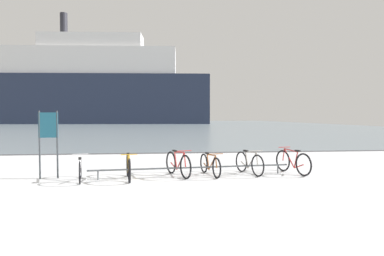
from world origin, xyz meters
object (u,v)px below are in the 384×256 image
object	(u,v)px
bicycle_2	(178,164)
bicycle_4	(249,163)
bicycle_5	(293,162)
bicycle_3	(210,165)
bicycle_0	(80,169)
info_sign	(48,133)
ferry_ship	(96,87)
bicycle_1	(128,167)

from	to	relation	value
bicycle_2	bicycle_4	size ratio (longest dim) A/B	1.06
bicycle_2	bicycle_5	xyz separation A→B (m)	(3.75, 0.09, -0.00)
bicycle_3	bicycle_4	distance (m)	1.30
bicycle_2	bicycle_3	world-z (taller)	bicycle_2
bicycle_4	bicycle_0	bearing A→B (deg)	-173.69
bicycle_2	info_sign	bearing A→B (deg)	179.44
bicycle_4	ferry_ship	bearing A→B (deg)	103.43
bicycle_4	ferry_ship	world-z (taller)	ferry_ship
bicycle_4	ferry_ship	xyz separation A→B (m)	(-17.36, 72.68, 8.53)
bicycle_0	info_sign	size ratio (longest dim) A/B	0.77
bicycle_1	bicycle_0	bearing A→B (deg)	-177.09
bicycle_1	ferry_ship	bearing A→B (deg)	100.51
info_sign	bicycle_1	bearing A→B (deg)	-9.94
bicycle_5	bicycle_3	bearing A→B (deg)	-178.69
bicycle_5	info_sign	world-z (taller)	info_sign
bicycle_1	bicycle_4	size ratio (longest dim) A/B	1.09
bicycle_2	bicycle_3	size ratio (longest dim) A/B	1.00
bicycle_2	bicycle_4	xyz separation A→B (m)	(2.30, 0.12, -0.02)
bicycle_4	info_sign	xyz separation A→B (m)	(-6.18, -0.08, 1.02)
bicycle_2	bicycle_5	world-z (taller)	bicycle_2
bicycle_1	bicycle_2	bearing A→B (deg)	14.35
ferry_ship	info_sign	bearing A→B (deg)	-81.26
bicycle_3	ferry_ship	bearing A→B (deg)	102.45
bicycle_5	bicycle_4	bearing A→B (deg)	178.76
bicycle_3	info_sign	size ratio (longest dim) A/B	0.83
bicycle_0	ferry_ship	bearing A→B (deg)	99.46
bicycle_2	ferry_ship	bearing A→B (deg)	101.68
bicycle_1	bicycle_3	distance (m)	2.53
bicycle_4	info_sign	world-z (taller)	info_sign
bicycle_0	bicycle_4	size ratio (longest dim) A/B	0.99
ferry_ship	bicycle_3	bearing A→B (deg)	-77.55
bicycle_0	bicycle_4	world-z (taller)	bicycle_4
bicycle_3	bicycle_5	distance (m)	2.74
bicycle_1	bicycle_5	bearing A→B (deg)	5.13
bicycle_2	ferry_ship	size ratio (longest dim) A/B	0.03
bicycle_3	ferry_ship	distance (m)	75.01
bicycle_3	bicycle_1	bearing A→B (deg)	-170.74
bicycle_5	info_sign	distance (m)	7.68
bicycle_4	bicycle_5	distance (m)	1.44
info_sign	ferry_ship	world-z (taller)	ferry_ship
bicycle_5	bicycle_1	bearing A→B (deg)	-174.87
bicycle_1	bicycle_4	world-z (taller)	bicycle_4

